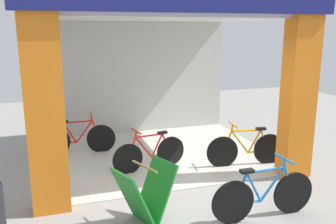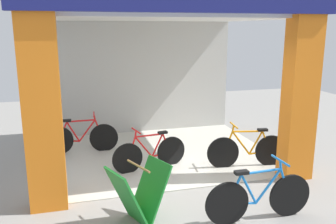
{
  "view_description": "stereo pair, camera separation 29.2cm",
  "coord_description": "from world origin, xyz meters",
  "px_view_note": "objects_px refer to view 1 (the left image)",
  "views": [
    {
      "loc": [
        -2.02,
        -5.29,
        2.68
      ],
      "look_at": [
        0.0,
        0.93,
        1.15
      ],
      "focal_mm": 38.72,
      "sensor_mm": 36.0,
      "label": 1
    },
    {
      "loc": [
        -1.74,
        -5.38,
        2.68
      ],
      "look_at": [
        0.0,
        0.93,
        1.15
      ],
      "focal_mm": 38.72,
      "sensor_mm": 36.0,
      "label": 2
    }
  ],
  "objects_px": {
    "bicycle_inside_0": "(78,139)",
    "bicycle_inside_1": "(150,153)",
    "bicycle_parked_0": "(264,195)",
    "sandwich_board_sign": "(145,195)",
    "bicycle_inside_2": "(246,149)"
  },
  "relations": [
    {
      "from": "bicycle_inside_2",
      "to": "bicycle_inside_0",
      "type": "bearing_deg",
      "value": 150.89
    },
    {
      "from": "bicycle_inside_1",
      "to": "bicycle_parked_0",
      "type": "height_order",
      "value": "bicycle_parked_0"
    },
    {
      "from": "bicycle_inside_0",
      "to": "bicycle_inside_1",
      "type": "relative_size",
      "value": 1.06
    },
    {
      "from": "bicycle_inside_1",
      "to": "bicycle_inside_0",
      "type": "bearing_deg",
      "value": 132.71
    },
    {
      "from": "bicycle_inside_1",
      "to": "sandwich_board_sign",
      "type": "bearing_deg",
      "value": -107.26
    },
    {
      "from": "bicycle_inside_0",
      "to": "sandwich_board_sign",
      "type": "bearing_deg",
      "value": -78.4
    },
    {
      "from": "bicycle_inside_0",
      "to": "bicycle_inside_1",
      "type": "distance_m",
      "value": 1.82
    },
    {
      "from": "bicycle_inside_1",
      "to": "sandwich_board_sign",
      "type": "height_order",
      "value": "sandwich_board_sign"
    },
    {
      "from": "bicycle_inside_0",
      "to": "bicycle_inside_1",
      "type": "bearing_deg",
      "value": -47.29
    },
    {
      "from": "bicycle_parked_0",
      "to": "sandwich_board_sign",
      "type": "height_order",
      "value": "bicycle_parked_0"
    },
    {
      "from": "bicycle_inside_0",
      "to": "bicycle_inside_2",
      "type": "bearing_deg",
      "value": -29.11
    },
    {
      "from": "bicycle_inside_2",
      "to": "sandwich_board_sign",
      "type": "distance_m",
      "value": 2.85
    },
    {
      "from": "bicycle_parked_0",
      "to": "sandwich_board_sign",
      "type": "distance_m",
      "value": 1.69
    },
    {
      "from": "bicycle_inside_1",
      "to": "bicycle_parked_0",
      "type": "bearing_deg",
      "value": -64.88
    },
    {
      "from": "bicycle_inside_2",
      "to": "bicycle_parked_0",
      "type": "relative_size",
      "value": 0.98
    }
  ]
}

